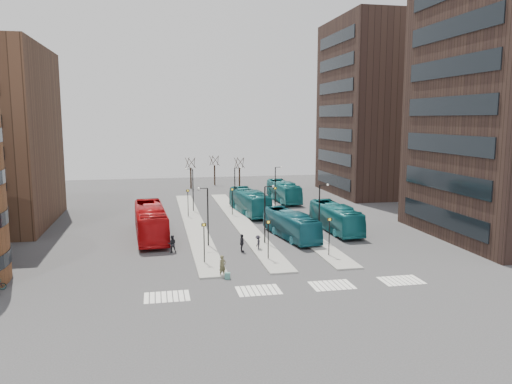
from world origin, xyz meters
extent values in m
plane|color=#303033|center=(0.00, 0.00, 0.00)|extent=(160.00, 160.00, 0.00)
cube|color=gray|center=(-4.00, 30.00, 0.07)|extent=(2.50, 45.00, 0.15)
cube|color=gray|center=(2.00, 30.00, 0.07)|extent=(2.50, 45.00, 0.15)
cube|color=gray|center=(8.00, 30.00, 0.07)|extent=(2.50, 45.00, 0.15)
cube|color=#1D2EA0|center=(-2.95, 7.22, 0.27)|extent=(0.50, 0.44, 0.54)
imported|color=#B50D11|center=(-9.25, 23.21, 1.84)|extent=(3.87, 13.39, 3.69)
imported|color=#135563|center=(6.02, 20.06, 1.50)|extent=(4.08, 11.01, 3.00)
imported|color=#146067|center=(4.20, 35.12, 1.67)|extent=(4.03, 12.18, 3.33)
imported|color=#15636B|center=(12.15, 22.48, 1.59)|extent=(2.90, 11.46, 3.18)
imported|color=#15686D|center=(11.51, 44.24, 1.60)|extent=(3.06, 11.60, 3.21)
imported|color=brown|center=(-3.27, 7.92, 0.92)|extent=(0.80, 0.69, 1.83)
imported|color=black|center=(-7.15, 16.59, 0.87)|extent=(0.86, 0.68, 1.74)
imported|color=black|center=(-0.32, 15.31, 0.91)|extent=(0.52, 1.10, 1.82)
imported|color=black|center=(1.37, 15.66, 0.77)|extent=(0.94, 1.14, 1.54)
cube|color=silver|center=(-9.50, 4.00, 0.01)|extent=(0.35, 2.40, 0.01)
cube|color=silver|center=(-9.07, 4.00, 0.01)|extent=(0.35, 2.40, 0.01)
cube|color=silver|center=(-8.64, 4.00, 0.01)|extent=(0.35, 2.40, 0.01)
cube|color=silver|center=(-8.21, 4.00, 0.01)|extent=(0.35, 2.40, 0.01)
cube|color=silver|center=(-7.79, 4.00, 0.01)|extent=(0.35, 2.40, 0.01)
cube|color=silver|center=(-7.36, 4.00, 0.01)|extent=(0.35, 2.40, 0.01)
cube|color=silver|center=(-6.93, 4.00, 0.01)|extent=(0.35, 2.40, 0.01)
cube|color=silver|center=(-6.50, 4.00, 0.01)|extent=(0.35, 2.40, 0.01)
cube|color=silver|center=(-2.50, 4.00, 0.01)|extent=(0.35, 2.40, 0.01)
cube|color=silver|center=(-2.07, 4.00, 0.01)|extent=(0.35, 2.40, 0.01)
cube|color=silver|center=(-1.64, 4.00, 0.01)|extent=(0.35, 2.40, 0.01)
cube|color=silver|center=(-1.21, 4.00, 0.01)|extent=(0.35, 2.40, 0.01)
cube|color=silver|center=(-0.79, 4.00, 0.01)|extent=(0.35, 2.40, 0.01)
cube|color=silver|center=(-0.36, 4.00, 0.01)|extent=(0.35, 2.40, 0.01)
cube|color=silver|center=(0.07, 4.00, 0.01)|extent=(0.35, 2.40, 0.01)
cube|color=silver|center=(0.50, 4.00, 0.01)|extent=(0.35, 2.40, 0.01)
cube|color=silver|center=(3.50, 4.00, 0.01)|extent=(0.35, 2.40, 0.01)
cube|color=silver|center=(3.93, 4.00, 0.01)|extent=(0.35, 2.40, 0.01)
cube|color=silver|center=(4.36, 4.00, 0.01)|extent=(0.35, 2.40, 0.01)
cube|color=silver|center=(4.79, 4.00, 0.01)|extent=(0.35, 2.40, 0.01)
cube|color=silver|center=(5.21, 4.00, 0.01)|extent=(0.35, 2.40, 0.01)
cube|color=silver|center=(5.64, 4.00, 0.01)|extent=(0.35, 2.40, 0.01)
cube|color=silver|center=(6.07, 4.00, 0.01)|extent=(0.35, 2.40, 0.01)
cube|color=silver|center=(6.50, 4.00, 0.01)|extent=(0.35, 2.40, 0.01)
cube|color=silver|center=(9.50, 4.00, 0.01)|extent=(0.35, 2.40, 0.01)
cube|color=silver|center=(9.93, 4.00, 0.01)|extent=(0.35, 2.40, 0.01)
cube|color=silver|center=(10.36, 4.00, 0.01)|extent=(0.35, 2.40, 0.01)
cube|color=silver|center=(10.79, 4.00, 0.01)|extent=(0.35, 2.40, 0.01)
cube|color=silver|center=(11.21, 4.00, 0.01)|extent=(0.35, 2.40, 0.01)
cube|color=silver|center=(11.64, 4.00, 0.01)|extent=(0.35, 2.40, 0.01)
cube|color=silver|center=(12.07, 4.00, 0.01)|extent=(0.35, 2.40, 0.01)
cube|color=silver|center=(12.50, 4.00, 0.01)|extent=(0.35, 2.40, 0.01)
cube|color=black|center=(21.94, 16.00, 2.50)|extent=(0.12, 16.00, 2.00)
cube|color=black|center=(21.94, 16.00, 6.50)|extent=(0.12, 16.00, 2.00)
cube|color=black|center=(21.94, 16.00, 10.50)|extent=(0.12, 16.00, 2.00)
cube|color=black|center=(21.94, 16.00, 14.50)|extent=(0.12, 16.00, 2.00)
cube|color=black|center=(21.94, 16.00, 18.50)|extent=(0.12, 16.00, 2.00)
cube|color=black|center=(21.94, 16.00, 22.50)|extent=(0.12, 16.00, 2.00)
cube|color=#2F201A|center=(32.00, 50.00, 15.00)|extent=(20.00, 20.00, 30.00)
cube|color=black|center=(21.94, 50.00, 2.50)|extent=(0.12, 16.00, 2.00)
cube|color=black|center=(21.94, 50.00, 6.50)|extent=(0.12, 16.00, 2.00)
cube|color=black|center=(21.94, 50.00, 10.50)|extent=(0.12, 16.00, 2.00)
cube|color=black|center=(21.94, 50.00, 14.50)|extent=(0.12, 16.00, 2.00)
cube|color=black|center=(21.94, 50.00, 18.50)|extent=(0.12, 16.00, 2.00)
cube|color=black|center=(21.94, 50.00, 22.50)|extent=(0.12, 16.00, 2.00)
cube|color=black|center=(21.94, 50.00, 26.50)|extent=(0.12, 16.00, 2.00)
cylinder|color=black|center=(-4.40, 12.00, 1.90)|extent=(0.10, 0.10, 3.50)
cube|color=black|center=(-4.40, 12.00, 3.65)|extent=(0.45, 0.10, 0.30)
cube|color=yellow|center=(-4.40, 11.94, 3.65)|extent=(0.20, 0.02, 0.20)
cylinder|color=black|center=(-4.40, 34.00, 1.90)|extent=(0.10, 0.10, 3.50)
cube|color=black|center=(-4.40, 34.00, 3.65)|extent=(0.45, 0.10, 0.30)
cube|color=yellow|center=(-4.40, 33.94, 3.65)|extent=(0.20, 0.02, 0.20)
cylinder|color=black|center=(1.60, 12.00, 1.90)|extent=(0.10, 0.10, 3.50)
cube|color=black|center=(1.60, 12.00, 3.65)|extent=(0.45, 0.10, 0.30)
cube|color=yellow|center=(1.60, 11.94, 3.65)|extent=(0.20, 0.02, 0.20)
cylinder|color=black|center=(1.60, 34.00, 1.90)|extent=(0.10, 0.10, 3.50)
cube|color=black|center=(1.60, 34.00, 3.65)|extent=(0.45, 0.10, 0.30)
cube|color=yellow|center=(1.60, 33.94, 3.65)|extent=(0.20, 0.02, 0.20)
cylinder|color=black|center=(7.60, 12.00, 1.90)|extent=(0.10, 0.10, 3.50)
cube|color=black|center=(7.60, 12.00, 3.65)|extent=(0.45, 0.10, 0.30)
cube|color=yellow|center=(7.60, 11.94, 3.65)|extent=(0.20, 0.02, 0.20)
cylinder|color=black|center=(7.60, 34.00, 1.90)|extent=(0.10, 0.10, 3.50)
cube|color=black|center=(7.60, 34.00, 3.65)|extent=(0.45, 0.10, 0.30)
cube|color=yellow|center=(7.60, 33.94, 3.65)|extent=(0.20, 0.02, 0.20)
cylinder|color=black|center=(-3.40, 18.00, 3.15)|extent=(0.14, 0.14, 6.00)
cylinder|color=black|center=(-3.85, 18.00, 6.15)|extent=(0.90, 0.08, 0.08)
sphere|color=silver|center=(-4.30, 18.00, 6.15)|extent=(0.24, 0.24, 0.24)
cylinder|color=black|center=(-3.40, 38.00, 3.15)|extent=(0.14, 0.14, 6.00)
cylinder|color=black|center=(-3.85, 38.00, 6.15)|extent=(0.90, 0.08, 0.08)
sphere|color=silver|center=(-4.30, 38.00, 6.15)|extent=(0.24, 0.24, 0.24)
cylinder|color=black|center=(2.60, 18.00, 3.15)|extent=(0.14, 0.14, 6.00)
cylinder|color=black|center=(3.05, 18.00, 6.15)|extent=(0.90, 0.08, 0.08)
sphere|color=silver|center=(3.50, 18.00, 6.15)|extent=(0.24, 0.24, 0.24)
cylinder|color=black|center=(2.60, 38.00, 3.15)|extent=(0.14, 0.14, 6.00)
cylinder|color=black|center=(3.05, 38.00, 6.15)|extent=(0.90, 0.08, 0.08)
sphere|color=silver|center=(3.50, 38.00, 6.15)|extent=(0.24, 0.24, 0.24)
cylinder|color=black|center=(8.60, 18.00, 3.15)|extent=(0.14, 0.14, 6.00)
cylinder|color=black|center=(9.05, 18.00, 6.15)|extent=(0.90, 0.08, 0.08)
sphere|color=silver|center=(9.50, 18.00, 6.15)|extent=(0.24, 0.24, 0.24)
cylinder|color=black|center=(8.60, 38.00, 3.15)|extent=(0.14, 0.14, 6.00)
cylinder|color=black|center=(9.05, 38.00, 6.15)|extent=(0.90, 0.08, 0.08)
sphere|color=silver|center=(9.50, 38.00, 6.15)|extent=(0.24, 0.24, 0.24)
cylinder|color=black|center=(-2.00, 62.00, 2.00)|extent=(0.30, 0.30, 4.00)
cylinder|color=black|center=(-1.30, 62.00, 4.90)|extent=(0.10, 1.56, 1.95)
cylinder|color=black|center=(-1.78, 62.67, 4.90)|extent=(1.48, 0.59, 1.97)
cylinder|color=black|center=(-2.57, 62.41, 4.90)|extent=(0.90, 1.31, 1.99)
cylinder|color=black|center=(-2.57, 61.59, 4.90)|extent=(0.89, 1.31, 1.99)
cylinder|color=black|center=(-1.79, 61.33, 4.90)|extent=(1.48, 0.58, 1.97)
cylinder|color=black|center=(3.00, 66.00, 2.00)|extent=(0.30, 0.30, 4.00)
cylinder|color=black|center=(3.70, 66.00, 4.90)|extent=(0.10, 1.56, 1.95)
cylinder|color=black|center=(3.22, 66.67, 4.90)|extent=(1.48, 0.59, 1.97)
cylinder|color=black|center=(2.43, 66.41, 4.90)|extent=(0.90, 1.31, 1.99)
cylinder|color=black|center=(2.43, 65.59, 4.90)|extent=(0.89, 1.31, 1.99)
cylinder|color=black|center=(3.21, 65.33, 4.90)|extent=(1.48, 0.58, 1.97)
cylinder|color=black|center=(7.00, 60.00, 2.00)|extent=(0.30, 0.30, 4.00)
cylinder|color=black|center=(7.70, 60.00, 4.90)|extent=(0.10, 1.56, 1.95)
cylinder|color=black|center=(7.22, 60.67, 4.90)|extent=(1.48, 0.59, 1.97)
cylinder|color=black|center=(6.43, 60.41, 4.90)|extent=(0.90, 1.31, 1.99)
cylinder|color=black|center=(6.43, 59.59, 4.90)|extent=(0.89, 1.31, 1.99)
cylinder|color=black|center=(7.21, 59.33, 4.90)|extent=(1.48, 0.58, 1.97)
camera|label=1|loc=(-8.58, -32.32, 13.20)|focal=35.00mm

